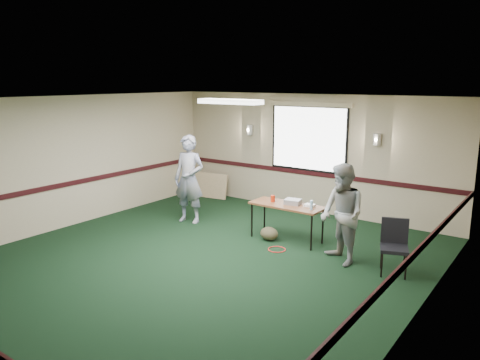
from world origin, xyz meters
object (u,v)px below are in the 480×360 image
Objects in this scene: folding_table at (287,207)px; projector at (293,202)px; person_left at (189,179)px; person_right at (342,214)px; conference_chair at (394,242)px.

projector is at bearing 44.21° from folding_table.
person_left reaches higher than person_right.
conference_chair is at bearing -20.98° from projector.
conference_chair is 0.92m from person_right.
projector is at bearing -167.87° from person_right.
person_left is at bearing -175.02° from folding_table.
person_right is at bearing -33.42° from projector.
person_right reaches higher than conference_chair.
projector reaches higher than folding_table.
folding_table is 0.15m from projector.
conference_chair reaches higher than projector.
projector is (0.08, 0.08, 0.10)m from folding_table.
projector is 2.40m from person_left.
projector is at bearing 148.79° from conference_chair.
conference_chair is at bearing 44.23° from person_right.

